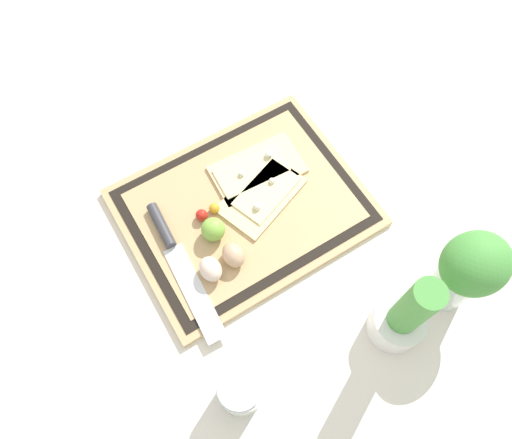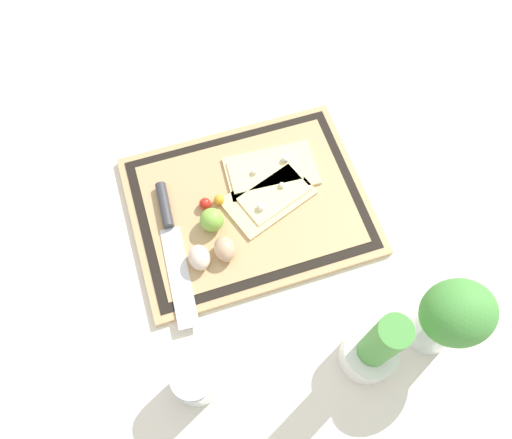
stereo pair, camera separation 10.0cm
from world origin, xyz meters
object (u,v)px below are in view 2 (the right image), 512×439
(cherry_tomato_yellow, at_px, (219,200))
(lime, at_px, (212,220))
(knife, at_px, (169,228))
(herb_pot, at_px, (373,350))
(sauce_jar, at_px, (196,381))
(egg_pink, at_px, (199,257))
(egg_brown, at_px, (225,249))
(herb_glass, at_px, (450,318))
(pizza_slice_far, at_px, (269,196))
(cherry_tomato_red, at_px, (205,204))
(pizza_slice_near, at_px, (270,171))

(cherry_tomato_yellow, bearing_deg, lime, 59.29)
(knife, relative_size, herb_pot, 1.31)
(sauce_jar, bearing_deg, cherry_tomato_yellow, -112.01)
(egg_pink, xyz_separation_m, sauce_jar, (0.06, 0.22, 0.01))
(egg_brown, xyz_separation_m, herb_glass, (-0.32, 0.26, 0.09))
(egg_pink, height_order, herb_glass, herb_glass)
(cherry_tomato_yellow, distance_m, herb_glass, 0.49)
(pizza_slice_far, height_order, sauce_jar, sauce_jar)
(pizza_slice_far, height_order, knife, pizza_slice_far)
(lime, relative_size, herb_pot, 0.20)
(pizza_slice_far, distance_m, herb_pot, 0.37)
(herb_glass, bearing_deg, pizza_slice_far, -61.36)
(lime, distance_m, herb_glass, 0.47)
(egg_pink, bearing_deg, cherry_tomato_red, -109.98)
(pizza_slice_near, bearing_deg, egg_brown, 46.40)
(pizza_slice_far, relative_size, cherry_tomato_red, 8.41)
(herb_glass, bearing_deg, sauce_jar, -5.52)
(sauce_jar, bearing_deg, knife, -94.22)
(pizza_slice_near, height_order, cherry_tomato_yellow, pizza_slice_near)
(pizza_slice_far, relative_size, lime, 4.24)
(knife, distance_m, lime, 0.09)
(knife, xyz_separation_m, herb_glass, (-0.41, 0.35, 0.10))
(cherry_tomato_red, bearing_deg, egg_pink, 70.02)
(pizza_slice_near, height_order, egg_brown, egg_brown)
(egg_brown, height_order, herb_pot, herb_pot)
(cherry_tomato_red, bearing_deg, herb_pot, 117.46)
(lime, bearing_deg, herb_pot, 120.15)
(egg_pink, bearing_deg, sauce_jar, 73.78)
(egg_brown, bearing_deg, herb_glass, 140.07)
(pizza_slice_far, height_order, lime, lime)
(herb_pot, bearing_deg, cherry_tomato_red, -62.54)
(cherry_tomato_yellow, height_order, sauce_jar, sauce_jar)
(pizza_slice_far, xyz_separation_m, herb_glass, (-0.19, 0.36, 0.10))
(cherry_tomato_yellow, height_order, herb_glass, herb_glass)
(pizza_slice_near, xyz_separation_m, egg_pink, (0.19, 0.15, 0.02))
(lime, height_order, herb_pot, herb_pot)
(pizza_slice_near, xyz_separation_m, cherry_tomato_yellow, (0.12, 0.04, 0.01))
(knife, height_order, egg_pink, egg_pink)
(knife, relative_size, cherry_tomato_red, 12.70)
(egg_pink, height_order, cherry_tomato_yellow, egg_pink)
(egg_brown, xyz_separation_m, herb_pot, (-0.19, 0.27, 0.04))
(sauce_jar, bearing_deg, pizza_slice_far, -127.07)
(egg_pink, distance_m, cherry_tomato_yellow, 0.13)
(pizza_slice_near, distance_m, knife, 0.24)
(pizza_slice_near, bearing_deg, cherry_tomato_red, 13.88)
(pizza_slice_far, xyz_separation_m, egg_pink, (0.17, 0.09, 0.02))
(pizza_slice_near, bearing_deg, knife, 15.99)
(pizza_slice_far, distance_m, egg_pink, 0.20)
(pizza_slice_near, bearing_deg, cherry_tomato_yellow, 16.96)
(sauce_jar, bearing_deg, egg_pink, -106.22)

